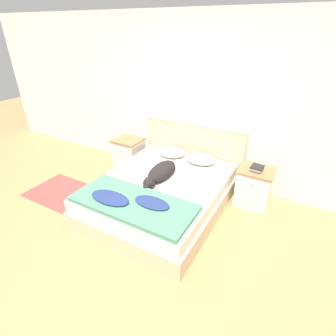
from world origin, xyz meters
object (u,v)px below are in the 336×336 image
bed (161,194)px  nightstand_right (254,187)px  pillow_right (201,159)px  pillow_left (171,152)px  book_stack (257,168)px  dog (161,172)px  nightstand_left (129,154)px

bed → nightstand_right: (1.12, 0.74, 0.07)m
bed → pillow_right: (0.26, 0.78, 0.28)m
nightstand_right → pillow_left: bearing=178.4°
pillow_right → bed: bearing=-108.6°
bed → book_stack: size_ratio=9.12×
bed → pillow_left: (-0.26, 0.78, 0.28)m
dog → pillow_right: bearing=67.2°
nightstand_right → dog: 1.37m
bed → nightstand_right: size_ratio=3.61×
book_stack → nightstand_right: bearing=95.0°
pillow_right → dog: dog is taller
bed → pillow_left: size_ratio=4.32×
bed → pillow_left: pillow_left is taller
nightstand_right → pillow_left: size_ratio=1.19×
pillow_right → book_stack: bearing=-4.3°
nightstand_left → pillow_left: nightstand_left is taller
bed → nightstand_left: 1.35m
bed → book_stack: (1.12, 0.72, 0.38)m
nightstand_left → nightstand_right: (2.24, 0.00, 0.00)m
dog → book_stack: size_ratio=3.69×
nightstand_left → book_stack: book_stack is taller
dog → nightstand_right: bearing=30.3°
nightstand_left → nightstand_right: same height
bed → nightstand_left: nightstand_left is taller
pillow_right → nightstand_right: bearing=-2.6°
pillow_right → dog: (-0.30, -0.72, 0.03)m
dog → book_stack: dog is taller
pillow_left → nightstand_right: bearing=-1.6°
bed → pillow_right: 0.87m
dog → bed: bearing=-59.7°
book_stack → pillow_right: bearing=175.7°
pillow_right → nightstand_left: bearing=-178.4°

